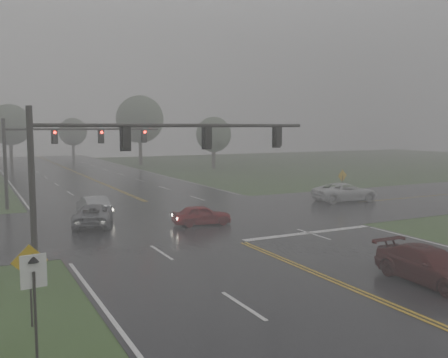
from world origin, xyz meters
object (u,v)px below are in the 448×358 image
sedan_silver (93,216)px  sedan_maroon (429,283)px  pickup_white (345,201)px  sedan_red (202,225)px  signal_gantry_far (57,145)px  signal_gantry_near (131,152)px  car_grey (94,226)px

sedan_silver → sedan_maroon: bearing=111.4°
pickup_white → sedan_red: bearing=111.2°
sedan_silver → signal_gantry_far: bearing=-78.2°
pickup_white → signal_gantry_near: 22.85m
sedan_red → pickup_white: bearing=-67.5°
sedan_silver → signal_gantry_near: (-0.66, -11.39, 4.89)m
sedan_red → signal_gantry_far: bearing=37.3°
sedan_maroon → sedan_red: (-3.06, 14.47, 0.00)m
sedan_maroon → signal_gantry_near: bearing=135.6°
car_grey → signal_gantry_near: 9.55m
sedan_red → signal_gantry_near: size_ratio=0.26×
signal_gantry_near → sedan_maroon: bearing=-45.3°
sedan_red → pickup_white: pickup_white is taller
sedan_red → sedan_silver: bearing=49.5°
sedan_maroon → signal_gantry_near: signal_gantry_near is taller
sedan_maroon → sedan_red: 14.79m
car_grey → sedan_maroon: bearing=134.6°
pickup_white → signal_gantry_near: size_ratio=0.39×
car_grey → signal_gantry_far: size_ratio=0.40×
sedan_silver → signal_gantry_near: 12.41m
signal_gantry_far → sedan_maroon: bearing=-69.9°
sedan_red → signal_gantry_near: signal_gantry_near is taller
sedan_maroon → signal_gantry_near: size_ratio=0.34×
sedan_silver → signal_gantry_far: 7.63m
signal_gantry_near → sedan_red: bearing=41.9°
sedan_silver → car_grey: size_ratio=0.90×
sedan_maroon → sedan_red: bearing=102.9°
sedan_maroon → sedan_red: size_ratio=1.30×
sedan_maroon → signal_gantry_far: signal_gantry_far is taller
sedan_red → signal_gantry_near: (-5.96, -5.34, 4.89)m
sedan_maroon → pickup_white: 21.42m
sedan_red → sedan_silver: size_ratio=0.85×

